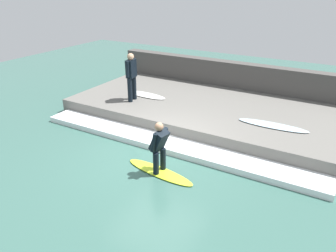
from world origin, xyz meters
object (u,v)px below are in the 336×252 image
surfer_waiting_near (131,74)px  surfer_riding (159,145)px  surfboard_waiting_near (146,95)px  surfboard_spare (273,125)px  surfboard_riding (160,172)px

surfer_waiting_near → surfer_riding: bearing=-135.1°
surfboard_waiting_near → surfboard_spare: same height
surfboard_riding → surfboard_waiting_near: surfboard_waiting_near is taller
surfer_waiting_near → surfboard_spare: 5.08m
surfer_waiting_near → surfboard_waiting_near: 1.16m
surfboard_riding → surfboard_waiting_near: bearing=37.6°
surfer_riding → surfer_waiting_near: bearing=44.9°
surfboard_spare → surfer_waiting_near: bearing=92.7°
surfboard_waiting_near → surfboard_spare: (-0.44, -4.83, 0.00)m
surfboard_riding → surfer_riding: surfer_riding is taller
surfer_waiting_near → surfboard_spare: size_ratio=0.82×
surfboard_riding → surfboard_waiting_near: (3.65, 2.81, 0.52)m
surfboard_riding → surfboard_spare: (3.21, -2.02, 0.52)m
surfboard_waiting_near → surfboard_spare: size_ratio=0.83×
surfboard_riding → surfer_waiting_near: surfer_waiting_near is taller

